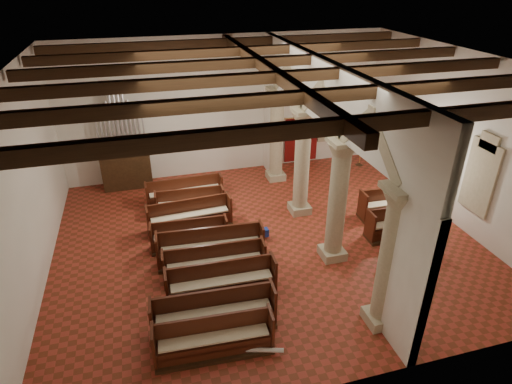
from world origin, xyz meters
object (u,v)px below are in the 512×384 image
(lectern, at_px, (145,173))
(aisle_pew_0, at_px, (413,241))
(processional_banner, at_px, (361,149))
(pipe_organ, at_px, (125,157))
(nave_pew_0, at_px, (214,343))

(lectern, distance_m, aisle_pew_0, 11.09)
(lectern, xyz_separation_m, processional_banner, (9.87, -0.65, 0.27))
(pipe_organ, bearing_deg, aisle_pew_0, -38.89)
(nave_pew_0, bearing_deg, pipe_organ, 103.97)
(aisle_pew_0, bearing_deg, nave_pew_0, -158.52)
(processional_banner, height_order, aisle_pew_0, processional_banner)
(pipe_organ, xyz_separation_m, processional_banner, (10.60, -0.66, -0.57))
(processional_banner, bearing_deg, pipe_organ, 151.94)
(nave_pew_0, distance_m, aisle_pew_0, 7.62)
(pipe_organ, relative_size, processional_banner, 1.85)
(pipe_organ, relative_size, aisle_pew_0, 2.49)
(pipe_organ, height_order, nave_pew_0, pipe_organ)
(aisle_pew_0, bearing_deg, pipe_organ, 143.09)
(processional_banner, xyz_separation_m, aisle_pew_0, (-1.53, -6.66, -0.47))
(nave_pew_0, bearing_deg, lectern, 99.85)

